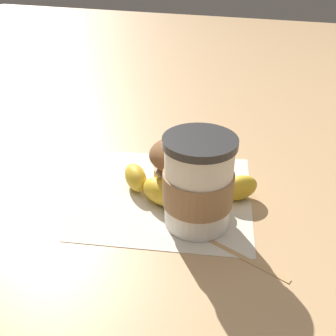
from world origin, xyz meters
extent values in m
plane|color=tan|center=(0.00, 0.00, 0.00)|extent=(3.00, 3.00, 0.00)
cube|color=beige|center=(0.00, 0.00, 0.00)|extent=(0.29, 0.29, 0.00)
cylinder|color=white|center=(-0.06, 0.05, 0.06)|extent=(0.09, 0.09, 0.11)
cylinder|color=#2D2D2D|center=(-0.06, 0.05, 0.12)|extent=(0.09, 0.09, 0.01)
cylinder|color=#997551|center=(-0.06, 0.05, 0.05)|extent=(0.09, 0.09, 0.04)
cylinder|color=beige|center=(-0.01, -0.01, 0.02)|extent=(0.06, 0.06, 0.04)
ellipsoid|color=brown|center=(-0.01, -0.01, 0.06)|extent=(0.07, 0.07, 0.04)
ellipsoid|color=gold|center=(0.05, 0.00, 0.02)|extent=(0.06, 0.06, 0.04)
ellipsoid|color=gold|center=(0.00, 0.02, 0.02)|extent=(0.08, 0.06, 0.04)
ellipsoid|color=gold|center=(-0.06, 0.01, 0.02)|extent=(0.07, 0.05, 0.04)
ellipsoid|color=gold|center=(-0.10, -0.02, 0.02)|extent=(0.06, 0.06, 0.04)
cube|color=tan|center=(-0.13, 0.10, 0.00)|extent=(0.11, 0.05, 0.00)
camera|label=1|loc=(-0.16, 0.46, 0.33)|focal=42.00mm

